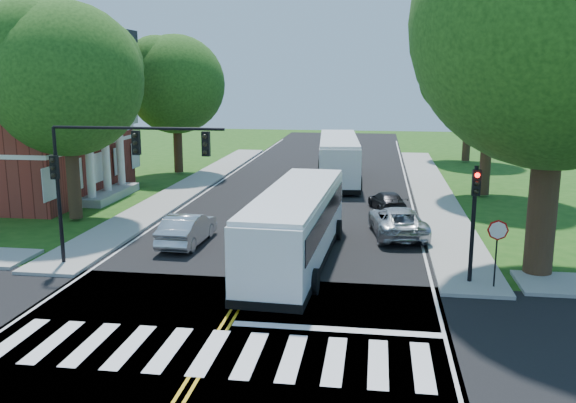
% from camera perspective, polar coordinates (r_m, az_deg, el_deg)
% --- Properties ---
extents(ground, '(140.00, 140.00, 0.00)m').
position_cam_1_polar(ground, '(18.57, -6.95, -13.17)').
color(ground, '#1B4A12').
rests_on(ground, ground).
extents(road, '(14.00, 96.00, 0.01)m').
position_cam_1_polar(road, '(35.38, 0.70, -0.90)').
color(road, black).
rests_on(road, ground).
extents(cross_road, '(60.00, 12.00, 0.01)m').
position_cam_1_polar(cross_road, '(18.57, -6.95, -13.15)').
color(cross_road, black).
rests_on(cross_road, ground).
extents(center_line, '(0.36, 70.00, 0.01)m').
position_cam_1_polar(center_line, '(39.26, 1.48, 0.39)').
color(center_line, gold).
rests_on(center_line, road).
extents(edge_line_w, '(0.12, 70.00, 0.01)m').
position_cam_1_polar(edge_line_w, '(40.62, -8.08, 0.66)').
color(edge_line_w, silver).
rests_on(edge_line_w, road).
extents(edge_line_e, '(0.12, 70.00, 0.01)m').
position_cam_1_polar(edge_line_e, '(39.05, 11.44, 0.09)').
color(edge_line_e, silver).
rests_on(edge_line_e, road).
extents(crosswalk, '(12.60, 3.00, 0.01)m').
position_cam_1_polar(crosswalk, '(18.13, -7.38, -13.78)').
color(crosswalk, silver).
rests_on(crosswalk, road).
extents(stop_bar, '(6.60, 0.40, 0.01)m').
position_cam_1_polar(stop_bar, '(19.47, 4.54, -11.84)').
color(stop_bar, silver).
rests_on(stop_bar, road).
extents(sidewalk_nw, '(2.60, 40.00, 0.15)m').
position_cam_1_polar(sidewalk_nw, '(43.86, -8.87, 1.55)').
color(sidewalk_nw, gray).
rests_on(sidewalk_nw, ground).
extents(sidewalk_ne, '(2.60, 40.00, 0.15)m').
position_cam_1_polar(sidewalk_ne, '(42.08, 13.28, 0.94)').
color(sidewalk_ne, gray).
rests_on(sidewalk_ne, ground).
extents(tree_ne_big, '(10.80, 10.80, 14.91)m').
position_cam_1_polar(tree_ne_big, '(25.09, 24.00, 14.98)').
color(tree_ne_big, '#312113').
rests_on(tree_ne_big, ground).
extents(tree_west_near, '(8.00, 8.00, 11.40)m').
position_cam_1_polar(tree_west_near, '(34.22, -20.05, 10.66)').
color(tree_west_near, '#312113').
rests_on(tree_west_near, ground).
extents(tree_west_far, '(7.60, 7.60, 10.67)m').
position_cam_1_polar(tree_west_far, '(48.76, -10.46, 10.71)').
color(tree_west_far, '#312113').
rests_on(tree_west_far, ground).
extents(tree_east_mid, '(8.40, 8.40, 11.93)m').
position_cam_1_polar(tree_east_mid, '(40.78, 18.49, 11.32)').
color(tree_east_mid, '#312113').
rests_on(tree_east_mid, ground).
extents(tree_east_far, '(7.20, 7.20, 10.34)m').
position_cam_1_polar(tree_east_far, '(56.76, 16.66, 10.42)').
color(tree_east_far, '#312113').
rests_on(tree_east_far, ground).
extents(signal_nw, '(7.15, 0.46, 5.66)m').
position_cam_1_polar(signal_nw, '(25.16, -16.29, 3.51)').
color(signal_nw, black).
rests_on(signal_nw, ground).
extents(signal_ne, '(0.30, 0.46, 4.40)m').
position_cam_1_polar(signal_ne, '(23.43, 17.03, -0.64)').
color(signal_ne, black).
rests_on(signal_ne, ground).
extents(stop_sign, '(0.76, 0.08, 2.53)m').
position_cam_1_polar(stop_sign, '(23.34, 19.00, -3.18)').
color(stop_sign, black).
rests_on(stop_sign, ground).
extents(bus_lead, '(3.33, 12.14, 3.11)m').
position_cam_1_polar(bus_lead, '(25.44, 0.78, -2.18)').
color(bus_lead, silver).
rests_on(bus_lead, road).
extents(bus_follow, '(3.81, 12.78, 3.26)m').
position_cam_1_polar(bus_follow, '(45.22, 4.75, 4.09)').
color(bus_follow, silver).
rests_on(bus_follow, road).
extents(hatchback, '(1.69, 4.53, 1.48)m').
position_cam_1_polar(hatchback, '(28.76, -9.41, -2.54)').
color(hatchback, '#B8BCC0').
rests_on(hatchback, road).
extents(suv, '(3.08, 5.49, 1.45)m').
position_cam_1_polar(suv, '(30.35, 10.21, -1.83)').
color(suv, '#BABCC2').
rests_on(suv, road).
extents(dark_sedan, '(2.46, 4.17, 1.13)m').
position_cam_1_polar(dark_sedan, '(35.77, 9.27, 0.02)').
color(dark_sedan, black).
rests_on(dark_sedan, road).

